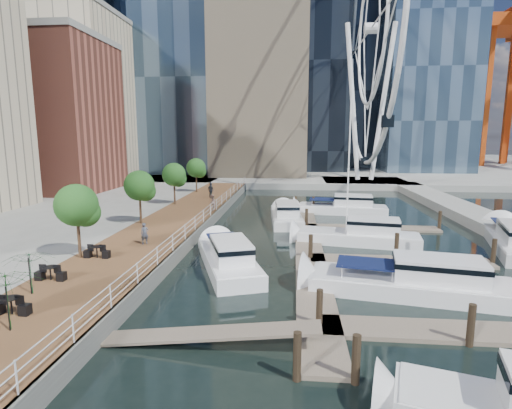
% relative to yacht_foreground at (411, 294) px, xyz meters
% --- Properties ---
extents(ground, '(520.00, 520.00, 0.00)m').
position_rel_yacht_foreground_xyz_m(ground, '(-8.19, -2.35, 0.00)').
color(ground, black).
rests_on(ground, ground).
extents(boardwalk, '(6.00, 60.00, 1.00)m').
position_rel_yacht_foreground_xyz_m(boardwalk, '(-17.19, 12.65, 0.50)').
color(boardwalk, brown).
rests_on(boardwalk, ground).
extents(seawall, '(0.25, 60.00, 1.00)m').
position_rel_yacht_foreground_xyz_m(seawall, '(-14.19, 12.65, 0.50)').
color(seawall, '#595954').
rests_on(seawall, ground).
extents(land_far, '(200.00, 114.00, 1.00)m').
position_rel_yacht_foreground_xyz_m(land_far, '(-8.19, 99.65, 0.50)').
color(land_far, gray).
rests_on(land_far, ground).
extents(breakwater, '(4.00, 60.00, 1.00)m').
position_rel_yacht_foreground_xyz_m(breakwater, '(11.81, 17.65, 0.50)').
color(breakwater, gray).
rests_on(breakwater, ground).
extents(pier, '(14.00, 12.00, 1.00)m').
position_rel_yacht_foreground_xyz_m(pier, '(5.81, 49.65, 0.50)').
color(pier, gray).
rests_on(pier, ground).
extents(railing, '(0.10, 60.00, 1.05)m').
position_rel_yacht_foreground_xyz_m(railing, '(-14.29, 12.65, 1.52)').
color(railing, white).
rests_on(railing, boardwalk).
extents(floating_docks, '(16.00, 34.00, 2.60)m').
position_rel_yacht_foreground_xyz_m(floating_docks, '(-0.22, 7.63, 0.49)').
color(floating_docks, '#6D6051').
rests_on(floating_docks, ground).
extents(ferris_wheel, '(5.80, 45.60, 47.80)m').
position_rel_yacht_foreground_xyz_m(ferris_wheel, '(5.81, 49.65, 25.92)').
color(ferris_wheel, white).
rests_on(ferris_wheel, ground).
extents(street_trees, '(2.60, 42.60, 4.60)m').
position_rel_yacht_foreground_xyz_m(street_trees, '(-19.59, 11.65, 4.29)').
color(street_trees, '#3F2B1C').
rests_on(street_trees, ground).
extents(cafe_tables, '(2.50, 13.70, 0.74)m').
position_rel_yacht_foreground_xyz_m(cafe_tables, '(-18.59, -4.35, 1.37)').
color(cafe_tables, black).
rests_on(cafe_tables, ground).
extents(yacht_foreground, '(12.14, 5.20, 2.15)m').
position_rel_yacht_foreground_xyz_m(yacht_foreground, '(0.00, 0.00, 0.00)').
color(yacht_foreground, white).
rests_on(yacht_foreground, ground).
extents(pedestrian_near, '(0.65, 0.61, 1.50)m').
position_rel_yacht_foreground_xyz_m(pedestrian_near, '(-16.72, 5.07, 1.75)').
color(pedestrian_near, '#4A5163').
rests_on(pedestrian_near, boardwalk).
extents(pedestrian_mid, '(0.68, 0.84, 1.60)m').
position_rel_yacht_foreground_xyz_m(pedestrian_mid, '(-14.69, 18.40, 1.80)').
color(pedestrian_mid, '#87685D').
rests_on(pedestrian_mid, boardwalk).
extents(pedestrian_far, '(1.16, 1.11, 1.93)m').
position_rel_yacht_foreground_xyz_m(pedestrian_far, '(-16.52, 26.51, 1.97)').
color(pedestrian_far, '#373C44').
rests_on(pedestrian_far, boardwalk).
extents(moored_yachts, '(27.30, 37.74, 11.50)m').
position_rel_yacht_foreground_xyz_m(moored_yachts, '(-0.97, 10.44, 0.00)').
color(moored_yachts, white).
rests_on(moored_yachts, ground).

